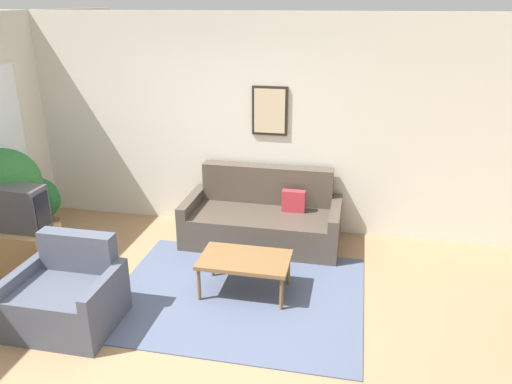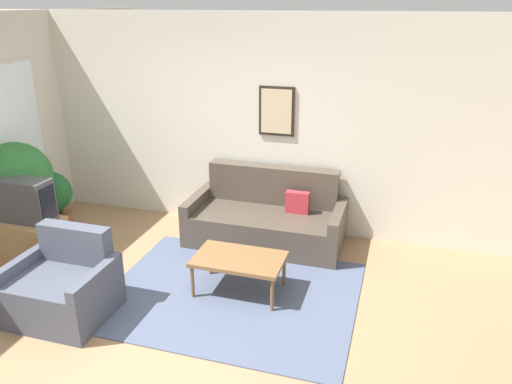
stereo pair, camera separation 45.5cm
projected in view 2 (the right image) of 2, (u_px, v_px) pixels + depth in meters
ground_plane at (148, 326)px, 4.60m from camera, size 16.00×16.00×0.00m
area_rug at (232, 294)px, 5.10m from camera, size 2.51×2.01×0.01m
wall_back at (234, 123)px, 6.33m from camera, size 8.00×0.09×2.70m
couch at (267, 219)px, 6.14m from camera, size 1.88×0.90×0.88m
coffee_table at (239, 261)px, 5.02m from camera, size 0.90×0.56×0.40m
tv_stand at (31, 241)px, 5.66m from camera, size 0.72×0.47×0.52m
tv at (23, 200)px, 5.47m from camera, size 0.66×0.28×0.49m
armchair at (63, 288)px, 4.70m from camera, size 0.91×0.76×0.81m
potted_plant_tall at (17, 179)px, 5.87m from camera, size 0.83×0.83×1.28m
potted_plant_by_window at (59, 200)px, 6.47m from camera, size 0.37×0.37×0.66m
potted_plant_small at (50, 195)px, 6.34m from camera, size 0.53×0.53×0.80m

